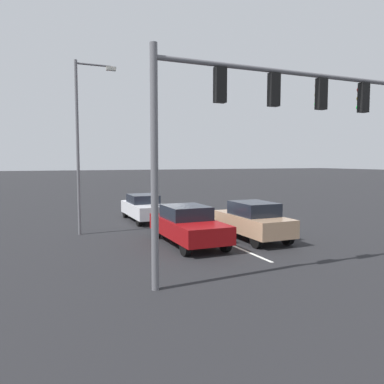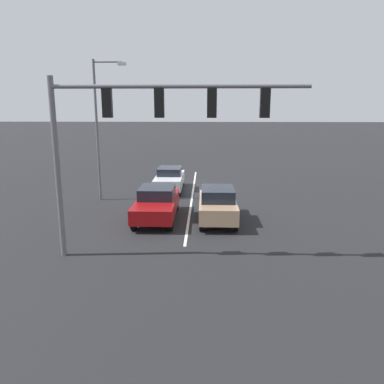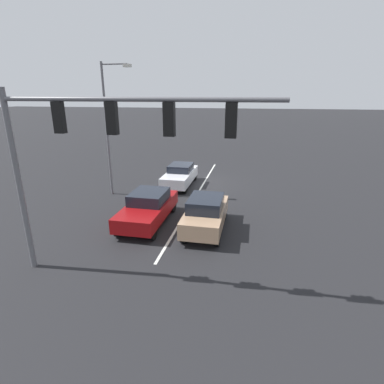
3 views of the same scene
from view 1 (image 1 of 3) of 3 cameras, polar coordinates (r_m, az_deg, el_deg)
ground_plane at (r=22.97m, az=-4.27°, el=-3.76°), size 240.00×240.00×0.00m
lane_stripe_left_divider at (r=20.52m, az=-1.90°, el=-4.76°), size 0.12×17.28×0.01m
car_maroon_midlane_front at (r=15.31m, az=-0.68°, el=-4.99°), size 1.87×4.60×1.56m
car_tan_leftlane_front at (r=16.38m, az=9.26°, el=-4.27°), size 1.72×4.10×1.64m
car_white_midlane_second at (r=21.44m, az=-7.31°, el=-2.36°), size 1.71×4.34×1.48m
traffic_signal_gantry at (r=11.07m, az=9.56°, el=12.17°), size 8.72×0.37×6.36m
street_lamp_right_shoulder at (r=17.92m, az=-16.43°, el=8.27°), size 1.86×0.24×7.90m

